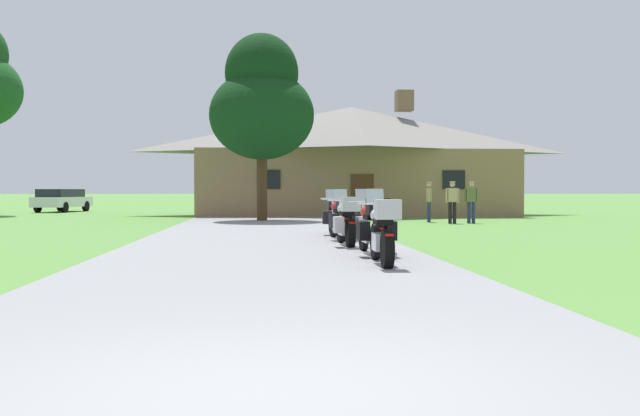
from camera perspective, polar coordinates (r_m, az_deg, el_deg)
name	(u,v)px	position (r m, az deg, el deg)	size (l,w,h in m)	color
ground_plane	(264,229)	(24.55, -4.43, -1.70)	(500.00, 500.00, 0.00)	#56893D
asphalt_driveway	(264,232)	(22.55, -4.42, -1.90)	(6.40, 80.00, 0.06)	gray
motorcycle_silver_nearest_to_camera	(382,232)	(12.36, 4.93, -1.89)	(0.66, 2.08, 1.30)	black
motorcycle_red_second_in_row	(372,227)	(14.23, 4.15, -1.50)	(0.75, 2.08, 1.30)	black
motorcycle_silver_third_in_row	(347,222)	(16.55, 2.14, -1.09)	(0.75, 2.08, 1.30)	black
motorcycle_red_fourth_in_row	(341,218)	(18.68, 1.63, -0.81)	(0.84, 2.08, 1.30)	black
motorcycle_blue_farthest_in_row	(334,215)	(20.87, 1.11, -0.57)	(0.72, 2.08, 1.30)	black
stone_lodge	(351,159)	(38.93, 2.49, 3.84)	(16.88, 9.05, 6.70)	#896B4C
bystander_tan_shirt_near_lodge	(452,200)	(29.23, 10.39, 0.64)	(0.55, 0.22, 1.69)	black
bystander_tan_shirt_beside_signpost	(429,199)	(30.37, 8.58, 0.67)	(0.29, 0.54, 1.69)	navy
bystander_olive_shirt_by_tree	(471,200)	(29.63, 11.83, 0.64)	(0.53, 0.32, 1.69)	navy
tree_by_lodge_front	(262,103)	(30.67, -4.61, 8.26)	(4.39, 4.39, 7.88)	#422D19
parked_white_suv_far_left	(62,199)	(47.15, -19.67, 0.65)	(2.71, 4.87, 1.40)	silver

